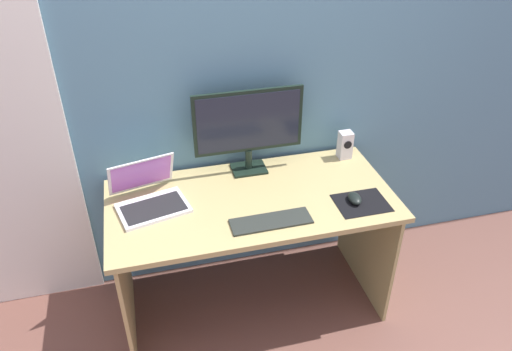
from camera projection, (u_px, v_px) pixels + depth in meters
name	position (u px, v px, depth m)	size (l,w,h in m)	color
ground_plane	(252.00, 301.00, 2.80)	(8.00, 8.00, 0.00)	brown
wall_back	(232.00, 67.00, 2.43)	(6.00, 0.04, 2.50)	teal
desk	(252.00, 222.00, 2.49)	(1.40, 0.68, 0.72)	tan
monitor	(248.00, 126.00, 2.48)	(0.56, 0.14, 0.45)	black
speaker_right	(345.00, 145.00, 2.69)	(0.07, 0.07, 0.15)	silver
laptop	(149.00, 197.00, 2.34)	(0.38, 0.37, 0.21)	silver
keyboard_external	(271.00, 221.00, 2.25)	(0.37, 0.12, 0.01)	#262A27
mousepad	(361.00, 203.00, 2.37)	(0.25, 0.20, 0.00)	black
mouse	(355.00, 198.00, 2.37)	(0.06, 0.10, 0.04)	black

